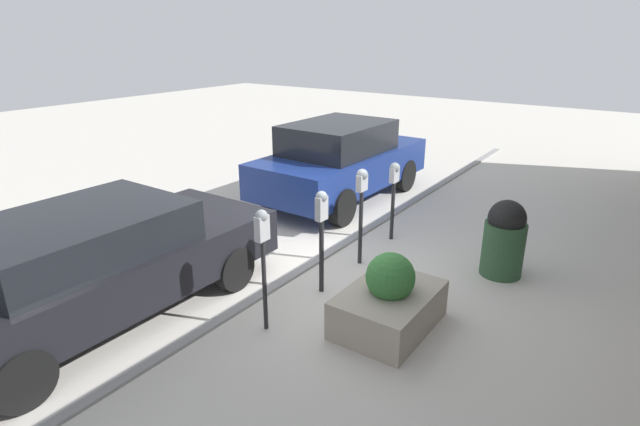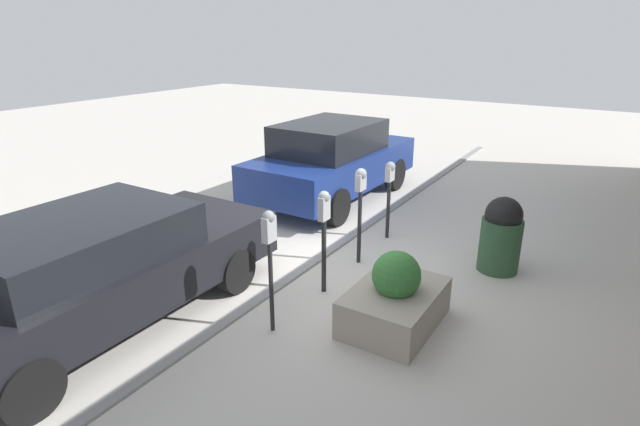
{
  "view_description": "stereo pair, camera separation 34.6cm",
  "coord_description": "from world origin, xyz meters",
  "px_view_note": "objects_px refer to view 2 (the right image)",
  "views": [
    {
      "loc": [
        -5.44,
        -3.96,
        3.35
      ],
      "look_at": [
        0.0,
        -0.14,
        0.91
      ],
      "focal_mm": 28.0,
      "sensor_mm": 36.0,
      "label": 1
    },
    {
      "loc": [
        -5.63,
        -3.67,
        3.35
      ],
      "look_at": [
        0.0,
        -0.14,
        0.91
      ],
      "focal_mm": 28.0,
      "sensor_mm": 36.0,
      "label": 2
    }
  ],
  "objects_px": {
    "parking_meter_middle": "(360,194)",
    "parked_car_front": "(96,268)",
    "parking_meter_fourth": "(390,182)",
    "parking_meter_nearest": "(270,244)",
    "parked_car_middle": "(332,160)",
    "trash_bin": "(501,235)",
    "parking_meter_second": "(324,221)",
    "planter_box": "(395,299)"
  },
  "relations": [
    {
      "from": "parking_meter_second",
      "to": "parking_meter_fourth",
      "type": "xyz_separation_m",
      "value": [
        2.17,
        0.06,
        -0.03
      ]
    },
    {
      "from": "parking_meter_nearest",
      "to": "parked_car_middle",
      "type": "bearing_deg",
      "value": 22.62
    },
    {
      "from": "parking_meter_middle",
      "to": "parked_car_middle",
      "type": "xyz_separation_m",
      "value": [
        2.41,
        1.91,
        -0.25
      ]
    },
    {
      "from": "parking_meter_nearest",
      "to": "parking_meter_fourth",
      "type": "bearing_deg",
      "value": 0.75
    },
    {
      "from": "parking_meter_nearest",
      "to": "planter_box",
      "type": "height_order",
      "value": "parking_meter_nearest"
    },
    {
      "from": "parking_meter_middle",
      "to": "parked_car_front",
      "type": "height_order",
      "value": "parking_meter_middle"
    },
    {
      "from": "parking_meter_middle",
      "to": "parking_meter_fourth",
      "type": "bearing_deg",
      "value": 2.1
    },
    {
      "from": "parking_meter_middle",
      "to": "planter_box",
      "type": "bearing_deg",
      "value": -138.05
    },
    {
      "from": "parking_meter_middle",
      "to": "trash_bin",
      "type": "distance_m",
      "value": 2.12
    },
    {
      "from": "parked_car_middle",
      "to": "parked_car_front",
      "type": "bearing_deg",
      "value": -178.54
    },
    {
      "from": "parking_meter_fourth",
      "to": "parked_car_front",
      "type": "bearing_deg",
      "value": 156.89
    },
    {
      "from": "parking_meter_second",
      "to": "parking_meter_fourth",
      "type": "height_order",
      "value": "parking_meter_second"
    },
    {
      "from": "parking_meter_nearest",
      "to": "parking_meter_middle",
      "type": "distance_m",
      "value": 2.18
    },
    {
      "from": "parking_meter_fourth",
      "to": "trash_bin",
      "type": "relative_size",
      "value": 1.18
    },
    {
      "from": "trash_bin",
      "to": "parked_car_front",
      "type": "bearing_deg",
      "value": 136.97
    },
    {
      "from": "parking_meter_nearest",
      "to": "planter_box",
      "type": "bearing_deg",
      "value": -53.21
    },
    {
      "from": "parked_car_middle",
      "to": "parking_meter_nearest",
      "type": "bearing_deg",
      "value": -156.51
    },
    {
      "from": "planter_box",
      "to": "parking_meter_nearest",
      "type": "bearing_deg",
      "value": 126.79
    },
    {
      "from": "parking_meter_nearest",
      "to": "parking_meter_fourth",
      "type": "xyz_separation_m",
      "value": [
        3.3,
        0.04,
        -0.13
      ]
    },
    {
      "from": "parking_meter_nearest",
      "to": "parked_car_middle",
      "type": "xyz_separation_m",
      "value": [
        4.59,
        1.91,
        -0.27
      ]
    },
    {
      "from": "parked_car_middle",
      "to": "trash_bin",
      "type": "height_order",
      "value": "parked_car_middle"
    },
    {
      "from": "parking_meter_second",
      "to": "parked_car_front",
      "type": "xyz_separation_m",
      "value": [
        -2.07,
        1.88,
        -0.29
      ]
    },
    {
      "from": "parking_meter_fourth",
      "to": "parked_car_middle",
      "type": "height_order",
      "value": "parked_car_middle"
    },
    {
      "from": "parked_car_middle",
      "to": "planter_box",
      "type": "bearing_deg",
      "value": -139.45
    },
    {
      "from": "planter_box",
      "to": "parked_car_front",
      "type": "distance_m",
      "value": 3.55
    },
    {
      "from": "parking_meter_fourth",
      "to": "parked_car_middle",
      "type": "relative_size",
      "value": 0.32
    },
    {
      "from": "parking_meter_second",
      "to": "parked_car_front",
      "type": "bearing_deg",
      "value": 137.86
    },
    {
      "from": "parking_meter_fourth",
      "to": "planter_box",
      "type": "height_order",
      "value": "parking_meter_fourth"
    },
    {
      "from": "parking_meter_middle",
      "to": "parking_meter_fourth",
      "type": "xyz_separation_m",
      "value": [
        1.12,
        0.04,
        -0.11
      ]
    },
    {
      "from": "parked_car_middle",
      "to": "parking_meter_fourth",
      "type": "bearing_deg",
      "value": -123.79
    },
    {
      "from": "parking_meter_middle",
      "to": "parked_car_front",
      "type": "relative_size",
      "value": 0.33
    },
    {
      "from": "parked_car_front",
      "to": "trash_bin",
      "type": "relative_size",
      "value": 3.99
    },
    {
      "from": "parking_meter_nearest",
      "to": "parking_meter_second",
      "type": "bearing_deg",
      "value": -1.04
    },
    {
      "from": "parking_meter_nearest",
      "to": "parking_meter_fourth",
      "type": "height_order",
      "value": "parking_meter_nearest"
    },
    {
      "from": "parking_meter_fourth",
      "to": "trash_bin",
      "type": "distance_m",
      "value": 1.97
    },
    {
      "from": "parking_meter_nearest",
      "to": "parking_meter_second",
      "type": "distance_m",
      "value": 1.13
    },
    {
      "from": "parking_meter_nearest",
      "to": "parking_meter_second",
      "type": "xyz_separation_m",
      "value": [
        1.12,
        -0.02,
        -0.1
      ]
    },
    {
      "from": "parking_meter_second",
      "to": "parked_car_front",
      "type": "height_order",
      "value": "parking_meter_second"
    },
    {
      "from": "parking_meter_second",
      "to": "parking_meter_middle",
      "type": "height_order",
      "value": "parking_meter_middle"
    },
    {
      "from": "parking_meter_fourth",
      "to": "parking_meter_middle",
      "type": "bearing_deg",
      "value": -177.9
    },
    {
      "from": "parking_meter_second",
      "to": "trash_bin",
      "type": "bearing_deg",
      "value": -43.96
    },
    {
      "from": "parking_meter_second",
      "to": "parking_meter_middle",
      "type": "distance_m",
      "value": 1.06
    }
  ]
}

